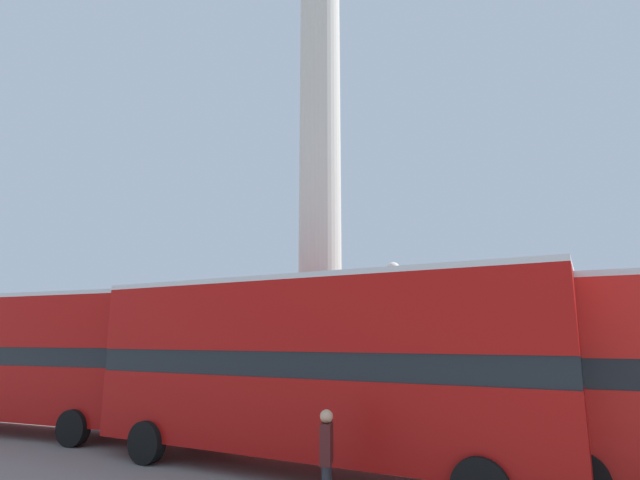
{
  "coord_description": "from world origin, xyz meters",
  "views": [
    {
      "loc": [
        7.92,
        -17.34,
        2.98
      ],
      "look_at": [
        0.0,
        0.0,
        6.72
      ],
      "focal_mm": 28.0,
      "sensor_mm": 36.0,
      "label": 1
    }
  ],
  "objects_px": {
    "bus_b": "(315,362)",
    "equestrian_statue": "(157,365)",
    "pedestrian_near_lamp": "(327,455)",
    "bus_a": "(18,355)",
    "street_lamp": "(395,335)",
    "monument_column": "(320,197)"
  },
  "relations": [
    {
      "from": "bus_a",
      "to": "bus_b",
      "type": "relative_size",
      "value": 1.02
    },
    {
      "from": "monument_column",
      "to": "equestrian_statue",
      "type": "relative_size",
      "value": 4.48
    },
    {
      "from": "monument_column",
      "to": "bus_a",
      "type": "height_order",
      "value": "monument_column"
    },
    {
      "from": "bus_b",
      "to": "pedestrian_near_lamp",
      "type": "height_order",
      "value": "bus_b"
    },
    {
      "from": "pedestrian_near_lamp",
      "to": "bus_b",
      "type": "bearing_deg",
      "value": -166.82
    },
    {
      "from": "bus_b",
      "to": "street_lamp",
      "type": "distance_m",
      "value": 4.73
    },
    {
      "from": "street_lamp",
      "to": "bus_a",
      "type": "bearing_deg",
      "value": -161.27
    },
    {
      "from": "bus_a",
      "to": "pedestrian_near_lamp",
      "type": "relative_size",
      "value": 6.66
    },
    {
      "from": "monument_column",
      "to": "street_lamp",
      "type": "height_order",
      "value": "monument_column"
    },
    {
      "from": "street_lamp",
      "to": "bus_b",
      "type": "bearing_deg",
      "value": -97.71
    },
    {
      "from": "equestrian_statue",
      "to": "pedestrian_near_lamp",
      "type": "bearing_deg",
      "value": -18.53
    },
    {
      "from": "bus_b",
      "to": "equestrian_statue",
      "type": "bearing_deg",
      "value": 148.26
    },
    {
      "from": "monument_column",
      "to": "street_lamp",
      "type": "xyz_separation_m",
      "value": [
        3.43,
        -1.8,
        -5.39
      ]
    },
    {
      "from": "bus_a",
      "to": "equestrian_statue",
      "type": "relative_size",
      "value": 2.08
    },
    {
      "from": "equestrian_statue",
      "to": "pedestrian_near_lamp",
      "type": "distance_m",
      "value": 18.99
    },
    {
      "from": "bus_a",
      "to": "pedestrian_near_lamp",
      "type": "xyz_separation_m",
      "value": [
        12.79,
        -3.09,
        -1.43
      ]
    },
    {
      "from": "monument_column",
      "to": "street_lamp",
      "type": "bearing_deg",
      "value": -27.72
    },
    {
      "from": "monument_column",
      "to": "equestrian_statue",
      "type": "xyz_separation_m",
      "value": [
        -10.53,
        2.99,
        -6.84
      ]
    },
    {
      "from": "bus_b",
      "to": "pedestrian_near_lamp",
      "type": "xyz_separation_m",
      "value": [
        1.42,
        -2.52,
        -1.43
      ]
    },
    {
      "from": "street_lamp",
      "to": "pedestrian_near_lamp",
      "type": "relative_size",
      "value": 3.09
    },
    {
      "from": "bus_b",
      "to": "pedestrian_near_lamp",
      "type": "distance_m",
      "value": 3.22
    },
    {
      "from": "street_lamp",
      "to": "monument_column",
      "type": "bearing_deg",
      "value": 152.28
    }
  ]
}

